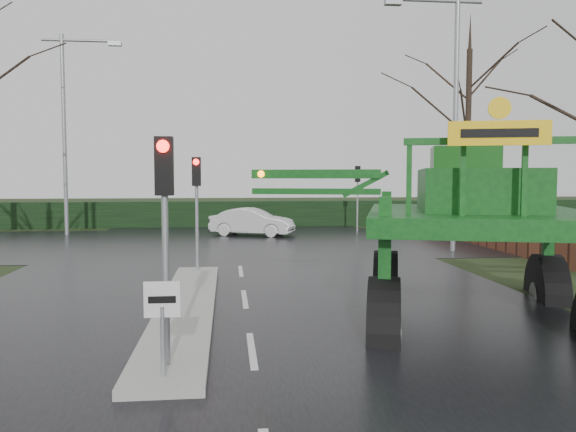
{
  "coord_description": "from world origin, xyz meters",
  "views": [
    {
      "loc": [
        -0.39,
        -9.31,
        2.94
      ],
      "look_at": [
        1.06,
        4.13,
        2.0
      ],
      "focal_mm": 35.0,
      "sensor_mm": 36.0,
      "label": 1
    }
  ],
  "objects": [
    {
      "name": "ground",
      "position": [
        0.0,
        0.0,
        0.0
      ],
      "size": [
        140.0,
        140.0,
        0.0
      ],
      "primitive_type": "plane",
      "color": "black",
      "rests_on": "ground"
    },
    {
      "name": "road_main",
      "position": [
        0.0,
        10.0,
        0.0
      ],
      "size": [
        14.0,
        80.0,
        0.02
      ],
      "primitive_type": "cube",
      "color": "black",
      "rests_on": "ground"
    },
    {
      "name": "road_cross",
      "position": [
        0.0,
        16.0,
        0.01
      ],
      "size": [
        80.0,
        12.0,
        0.02
      ],
      "primitive_type": "cube",
      "color": "black",
      "rests_on": "ground"
    },
    {
      "name": "median_island",
      "position": [
        -1.3,
        3.0,
        0.09
      ],
      "size": [
        1.2,
        10.0,
        0.16
      ],
      "primitive_type": "cube",
      "color": "gray",
      "rests_on": "ground"
    },
    {
      "name": "hedge_row",
      "position": [
        0.0,
        24.0,
        0.75
      ],
      "size": [
        44.0,
        0.9,
        1.5
      ],
      "primitive_type": "cube",
      "color": "black",
      "rests_on": "ground"
    },
    {
      "name": "brick_wall",
      "position": [
        10.5,
        16.0,
        0.6
      ],
      "size": [
        0.4,
        20.0,
        1.2
      ],
      "primitive_type": "cube",
      "color": "#592D1E",
      "rests_on": "ground"
    },
    {
      "name": "keep_left_sign",
      "position": [
        -1.3,
        -1.5,
        1.06
      ],
      "size": [
        0.5,
        0.07,
        1.35
      ],
      "color": "gray",
      "rests_on": "ground"
    },
    {
      "name": "traffic_signal_near",
      "position": [
        -1.3,
        -1.01,
        2.59
      ],
      "size": [
        0.26,
        0.33,
        3.52
      ],
      "color": "gray",
      "rests_on": "ground"
    },
    {
      "name": "traffic_signal_mid",
      "position": [
        -1.3,
        7.49,
        2.59
      ],
      "size": [
        0.26,
        0.33,
        3.52
      ],
      "color": "gray",
      "rests_on": "ground"
    },
    {
      "name": "traffic_signal_far",
      "position": [
        6.5,
        20.01,
        2.59
      ],
      "size": [
        0.26,
        0.33,
        3.52
      ],
      "rotation": [
        0.0,
        0.0,
        3.14
      ],
      "color": "gray",
      "rests_on": "ground"
    },
    {
      "name": "street_light_right",
      "position": [
        8.19,
        12.0,
        5.99
      ],
      "size": [
        3.85,
        0.3,
        10.0
      ],
      "color": "gray",
      "rests_on": "ground"
    },
    {
      "name": "street_light_left_far",
      "position": [
        -8.19,
        20.0,
        5.99
      ],
      "size": [
        3.85,
        0.3,
        10.0
      ],
      "color": "gray",
      "rests_on": "ground"
    },
    {
      "name": "tree_right_far",
      "position": [
        13.0,
        21.0,
        6.5
      ],
      "size": [
        7.0,
        7.0,
        12.05
      ],
      "color": "black",
      "rests_on": "ground"
    },
    {
      "name": "crop_sprayer",
      "position": [
        2.59,
        1.05,
        2.55
      ],
      "size": [
        9.32,
        7.03,
        5.4
      ],
      "rotation": [
        0.0,
        0.0,
        -0.29
      ],
      "color": "black",
      "rests_on": "ground"
    },
    {
      "name": "white_sedan",
      "position": [
        0.82,
        18.61,
        0.0
      ],
      "size": [
        4.38,
        2.85,
        1.36
      ],
      "primitive_type": "imported",
      "rotation": [
        0.0,
        0.0,
        1.2
      ],
      "color": "silver",
      "rests_on": "ground"
    }
  ]
}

